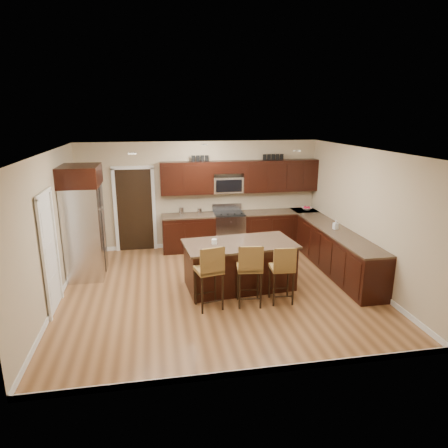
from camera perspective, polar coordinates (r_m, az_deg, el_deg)
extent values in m
plane|color=#94633A|center=(7.99, -0.86, -9.27)|extent=(6.00, 6.00, 0.00)
plane|color=silver|center=(7.29, -0.94, 10.39)|extent=(6.00, 6.00, 0.00)
plane|color=tan|center=(10.18, -3.38, 4.14)|extent=(6.00, 0.00, 6.00)
plane|color=tan|center=(7.67, -23.63, -0.94)|extent=(0.00, 5.50, 5.50)
plane|color=tan|center=(8.52, 19.44, 1.03)|extent=(0.00, 5.50, 5.50)
cube|color=black|center=(10.08, -5.08, -1.35)|extent=(1.30, 0.60, 0.88)
cube|color=black|center=(10.54, 7.92, -0.69)|extent=(1.94, 0.60, 0.88)
cube|color=black|center=(9.04, 15.81, -3.89)|extent=(0.60, 3.35, 0.88)
cube|color=brown|center=(9.96, -5.14, 1.19)|extent=(1.30, 0.63, 0.04)
cube|color=brown|center=(10.42, 8.01, 1.74)|extent=(1.94, 0.63, 0.04)
cube|color=brown|center=(8.90, 16.03, -1.09)|extent=(0.63, 3.35, 0.04)
cube|color=black|center=(9.90, -5.34, 6.54)|extent=(1.30, 0.33, 0.80)
cube|color=black|center=(10.37, 7.97, 6.86)|extent=(1.94, 0.33, 0.80)
cube|color=black|center=(10.01, 0.57, 8.14)|extent=(0.76, 0.33, 0.30)
cube|color=silver|center=(10.21, 0.69, -1.01)|extent=(0.76, 0.64, 0.90)
cube|color=black|center=(10.09, 0.70, 1.50)|extent=(0.76, 0.60, 0.03)
cube|color=black|center=(9.93, 1.01, -1.49)|extent=(0.65, 0.01, 0.45)
cube|color=silver|center=(10.32, 0.42, 2.45)|extent=(0.76, 0.05, 0.18)
cube|color=silver|center=(10.09, 0.54, 5.62)|extent=(0.76, 0.31, 0.40)
cube|color=black|center=(10.18, -12.61, 1.94)|extent=(0.85, 0.03, 2.06)
cube|color=white|center=(7.48, -23.71, -4.00)|extent=(0.03, 0.80, 2.04)
cube|color=black|center=(7.95, 2.20, -5.98)|extent=(2.13, 1.20, 0.88)
cube|color=brown|center=(7.79, 2.24, -2.83)|extent=(2.23, 1.31, 0.04)
cube|color=black|center=(8.10, 2.18, -8.58)|extent=(2.04, 1.11, 0.09)
cube|color=olive|center=(7.02, -2.21, -6.56)|extent=(0.52, 0.52, 0.06)
cube|color=olive|center=(6.76, -1.65, -5.34)|extent=(0.44, 0.13, 0.47)
cylinder|color=black|center=(6.97, -3.52, -10.07)|extent=(0.04, 0.04, 0.68)
cylinder|color=black|center=(7.02, -0.41, -9.86)|extent=(0.04, 0.04, 0.68)
cylinder|color=black|center=(7.31, -3.87, -8.81)|extent=(0.04, 0.04, 0.68)
cylinder|color=black|center=(7.36, -0.91, -8.62)|extent=(0.04, 0.04, 0.68)
cube|color=olive|center=(7.15, 3.64, -6.24)|extent=(0.48, 0.48, 0.06)
cube|color=olive|center=(6.88, 3.87, -5.08)|extent=(0.44, 0.09, 0.47)
cylinder|color=black|center=(7.09, 2.47, -9.66)|extent=(0.04, 0.04, 0.67)
cylinder|color=black|center=(7.17, 5.42, -9.40)|extent=(0.04, 0.04, 0.67)
cylinder|color=black|center=(7.42, 1.84, -8.46)|extent=(0.04, 0.04, 0.67)
cylinder|color=black|center=(7.50, 4.66, -8.23)|extent=(0.04, 0.04, 0.67)
cube|color=olive|center=(7.32, 8.26, -6.20)|extent=(0.43, 0.43, 0.06)
cube|color=olive|center=(7.08, 8.70, -5.14)|extent=(0.41, 0.07, 0.44)
cylinder|color=black|center=(7.26, 7.26, -9.34)|extent=(0.03, 0.03, 0.63)
cylinder|color=black|center=(7.36, 9.89, -9.08)|extent=(0.03, 0.03, 0.63)
cylinder|color=black|center=(7.56, 6.48, -8.26)|extent=(0.03, 0.03, 0.63)
cylinder|color=black|center=(7.66, 9.01, -8.03)|extent=(0.03, 0.03, 0.63)
cube|color=silver|center=(8.82, -19.25, -1.04)|extent=(0.72, 0.97, 1.94)
cube|color=black|center=(8.76, -16.91, -0.94)|extent=(0.01, 0.02, 1.84)
cylinder|color=silver|center=(8.66, -16.85, -0.46)|extent=(0.02, 0.02, 0.86)
cylinder|color=silver|center=(8.81, -16.73, -0.18)|extent=(0.02, 0.02, 0.86)
cube|color=black|center=(8.58, -19.95, 6.51)|extent=(0.78, 1.03, 0.41)
cube|color=brown|center=(9.19, 2.16, -5.86)|extent=(0.95, 0.69, 0.01)
imported|color=silver|center=(10.65, 11.71, 2.16)|extent=(0.27, 0.27, 0.07)
imported|color=#B2B2B2|center=(9.01, 15.65, -0.07)|extent=(0.11, 0.11, 0.20)
cylinder|color=silver|center=(9.92, -6.13, 1.79)|extent=(0.12, 0.12, 0.19)
cylinder|color=silver|center=(9.96, -3.51, 1.81)|extent=(0.11, 0.11, 0.16)
cylinder|color=white|center=(7.68, -1.40, -2.54)|extent=(0.10, 0.10, 0.10)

